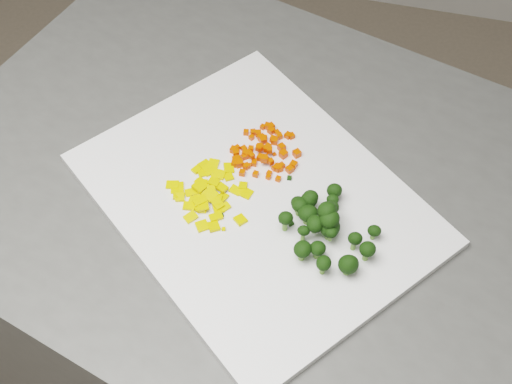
% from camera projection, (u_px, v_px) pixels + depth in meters
% --- Properties ---
extents(counter_block, '(1.10, 0.91, 0.90)m').
position_uv_depth(counter_block, '(271.00, 331.00, 1.31)').
color(counter_block, '#464744').
rests_on(counter_block, ground).
extents(cutting_board, '(0.55, 0.53, 0.01)m').
position_uv_depth(cutting_board, '(256.00, 199.00, 0.93)').
color(cutting_board, silver).
rests_on(cutting_board, counter_block).
extents(carrot_pile, '(0.10, 0.10, 0.03)m').
position_uv_depth(carrot_pile, '(265.00, 148.00, 0.95)').
color(carrot_pile, red).
rests_on(carrot_pile, cutting_board).
extents(pepper_pile, '(0.11, 0.11, 0.02)m').
position_uv_depth(pepper_pile, '(210.00, 195.00, 0.92)').
color(pepper_pile, '#DCB50B').
rests_on(pepper_pile, cutting_board).
extents(broccoli_pile, '(0.12, 0.12, 0.05)m').
position_uv_depth(broccoli_pile, '(328.00, 223.00, 0.87)').
color(broccoli_pile, black).
rests_on(broccoli_pile, cutting_board).
extents(carrot_cube_0, '(0.01, 0.01, 0.01)m').
position_uv_depth(carrot_cube_0, '(237.00, 148.00, 0.97)').
color(carrot_cube_0, red).
rests_on(carrot_cube_0, carrot_pile).
extents(carrot_cube_1, '(0.01, 0.01, 0.01)m').
position_uv_depth(carrot_cube_1, '(271.00, 161.00, 0.95)').
color(carrot_cube_1, red).
rests_on(carrot_cube_1, carrot_pile).
extents(carrot_cube_2, '(0.01, 0.01, 0.01)m').
position_uv_depth(carrot_cube_2, '(278.00, 179.00, 0.94)').
color(carrot_cube_2, red).
rests_on(carrot_cube_2, carrot_pile).
extents(carrot_cube_3, '(0.01, 0.01, 0.01)m').
position_uv_depth(carrot_cube_3, '(282.00, 147.00, 0.97)').
color(carrot_cube_3, red).
rests_on(carrot_cube_3, carrot_pile).
extents(carrot_cube_4, '(0.01, 0.01, 0.01)m').
position_uv_depth(carrot_cube_4, '(269.00, 150.00, 0.95)').
color(carrot_cube_4, red).
rests_on(carrot_cube_4, carrot_pile).
extents(carrot_cube_5, '(0.01, 0.01, 0.01)m').
position_uv_depth(carrot_cube_5, '(246.00, 167.00, 0.95)').
color(carrot_cube_5, red).
rests_on(carrot_cube_5, carrot_pile).
extents(carrot_cube_6, '(0.01, 0.01, 0.01)m').
position_uv_depth(carrot_cube_6, '(293.00, 165.00, 0.95)').
color(carrot_cube_6, red).
rests_on(carrot_cube_6, carrot_pile).
extents(carrot_cube_7, '(0.01, 0.01, 0.01)m').
position_uv_depth(carrot_cube_7, '(288.00, 135.00, 0.98)').
color(carrot_cube_7, red).
rests_on(carrot_cube_7, carrot_pile).
extents(carrot_cube_8, '(0.01, 0.01, 0.01)m').
position_uv_depth(carrot_cube_8, '(264.00, 159.00, 0.95)').
color(carrot_cube_8, red).
rests_on(carrot_cube_8, carrot_pile).
extents(carrot_cube_9, '(0.01, 0.01, 0.01)m').
position_uv_depth(carrot_cube_9, '(268.00, 147.00, 0.97)').
color(carrot_cube_9, red).
rests_on(carrot_cube_9, carrot_pile).
extents(carrot_cube_10, '(0.01, 0.01, 0.01)m').
position_uv_depth(carrot_cube_10, '(280.00, 169.00, 0.95)').
color(carrot_cube_10, red).
rests_on(carrot_cube_10, carrot_pile).
extents(carrot_cube_11, '(0.01, 0.01, 0.01)m').
position_uv_depth(carrot_cube_11, '(251.00, 137.00, 0.98)').
color(carrot_cube_11, red).
rests_on(carrot_cube_11, carrot_pile).
extents(carrot_cube_12, '(0.01, 0.01, 0.01)m').
position_uv_depth(carrot_cube_12, '(275.00, 141.00, 0.97)').
color(carrot_cube_12, red).
rests_on(carrot_cube_12, carrot_pile).
extents(carrot_cube_13, '(0.01, 0.01, 0.01)m').
position_uv_depth(carrot_cube_13, '(260.00, 148.00, 0.96)').
color(carrot_cube_13, red).
rests_on(carrot_cube_13, carrot_pile).
extents(carrot_cube_14, '(0.01, 0.01, 0.01)m').
position_uv_depth(carrot_cube_14, '(235.00, 163.00, 0.95)').
color(carrot_cube_14, red).
rests_on(carrot_cube_14, carrot_pile).
extents(carrot_cube_15, '(0.01, 0.01, 0.01)m').
position_uv_depth(carrot_cube_15, '(258.00, 148.00, 0.96)').
color(carrot_cube_15, red).
rests_on(carrot_cube_15, carrot_pile).
extents(carrot_cube_16, '(0.01, 0.01, 0.01)m').
position_uv_depth(carrot_cube_16, '(253.00, 132.00, 0.98)').
color(carrot_cube_16, red).
rests_on(carrot_cube_16, carrot_pile).
extents(carrot_cube_17, '(0.01, 0.01, 0.01)m').
position_uv_depth(carrot_cube_17, '(260.00, 147.00, 0.96)').
color(carrot_cube_17, red).
rests_on(carrot_cube_17, carrot_pile).
extents(carrot_cube_18, '(0.01, 0.01, 0.01)m').
position_uv_depth(carrot_cube_18, '(279.00, 136.00, 0.98)').
color(carrot_cube_18, red).
rests_on(carrot_cube_18, carrot_pile).
extents(carrot_cube_19, '(0.01, 0.01, 0.01)m').
position_uv_depth(carrot_cube_19, '(263.00, 140.00, 0.97)').
color(carrot_cube_19, red).
rests_on(carrot_cube_19, carrot_pile).
extents(carrot_cube_20, '(0.01, 0.01, 0.01)m').
position_uv_depth(carrot_cube_20, '(246.00, 166.00, 0.95)').
color(carrot_cube_20, red).
rests_on(carrot_cube_20, carrot_pile).
extents(carrot_cube_21, '(0.01, 0.01, 0.01)m').
position_uv_depth(carrot_cube_21, '(242.00, 173.00, 0.94)').
color(carrot_cube_21, red).
rests_on(carrot_cube_21, carrot_pile).
extents(carrot_cube_22, '(0.01, 0.01, 0.01)m').
position_uv_depth(carrot_cube_22, '(244.00, 157.00, 0.96)').
color(carrot_cube_22, red).
rests_on(carrot_cube_22, carrot_pile).
extents(carrot_cube_23, '(0.01, 0.01, 0.01)m').
position_uv_depth(carrot_cube_23, '(258.00, 133.00, 0.98)').
color(carrot_cube_23, red).
rests_on(carrot_cube_23, carrot_pile).
extents(carrot_cube_24, '(0.01, 0.01, 0.01)m').
position_uv_depth(carrot_cube_24, '(260.00, 147.00, 0.97)').
color(carrot_cube_24, red).
rests_on(carrot_cube_24, carrot_pile).
extents(carrot_cube_25, '(0.01, 0.01, 0.01)m').
position_uv_depth(carrot_cube_25, '(239.00, 163.00, 0.95)').
color(carrot_cube_25, red).
rests_on(carrot_cube_25, carrot_pile).
extents(carrot_cube_26, '(0.01, 0.01, 0.01)m').
position_uv_depth(carrot_cube_26, '(249.00, 155.00, 0.96)').
color(carrot_cube_26, red).
rests_on(carrot_cube_26, carrot_pile).
extents(carrot_cube_27, '(0.01, 0.01, 0.01)m').
position_uv_depth(carrot_cube_27, '(279.00, 167.00, 0.95)').
color(carrot_cube_27, red).
rests_on(carrot_cube_27, carrot_pile).
extents(carrot_cube_28, '(0.01, 0.01, 0.01)m').
position_uv_depth(carrot_cube_28, '(254.00, 163.00, 0.95)').
color(carrot_cube_28, red).
rests_on(carrot_cube_28, carrot_pile).
extents(carrot_cube_29, '(0.01, 0.01, 0.01)m').
position_uv_depth(carrot_cube_29, '(264.00, 138.00, 0.98)').
color(carrot_cube_29, red).
rests_on(carrot_cube_29, carrot_pile).
extents(carrot_cube_30, '(0.01, 0.01, 0.01)m').
position_uv_depth(carrot_cube_30, '(244.00, 149.00, 0.97)').
color(carrot_cube_30, red).
rests_on(carrot_cube_30, carrot_pile).
extents(carrot_cube_31, '(0.01, 0.01, 0.01)m').
position_uv_depth(carrot_cube_31, '(268.00, 177.00, 0.94)').
color(carrot_cube_31, red).
rests_on(carrot_cube_31, carrot_pile).
extents(carrot_cube_32, '(0.01, 0.01, 0.01)m').
position_uv_depth(carrot_cube_32, '(277.00, 132.00, 0.98)').
color(carrot_cube_32, red).
rests_on(carrot_cube_32, carrot_pile).
extents(carrot_cube_33, '(0.01, 0.01, 0.01)m').
position_uv_depth(carrot_cube_33, '(292.00, 136.00, 0.98)').
color(carrot_cube_33, red).
rests_on(carrot_cube_33, carrot_pile).
extents(carrot_cube_34, '(0.01, 0.01, 0.01)m').
position_uv_depth(carrot_cube_34, '(281.00, 166.00, 0.95)').
color(carrot_cube_34, red).
rests_on(carrot_cube_34, carrot_pile).
extents(carrot_cube_35, '(0.01, 0.01, 0.01)m').
position_uv_depth(carrot_cube_35, '(263.00, 127.00, 0.99)').
color(carrot_cube_35, red).
rests_on(carrot_cube_35, carrot_pile).
extents(carrot_cube_36, '(0.01, 0.01, 0.01)m').
position_uv_depth(carrot_cube_36, '(236.00, 153.00, 0.96)').
color(carrot_cube_36, red).
rests_on(carrot_cube_36, carrot_pile).
extents(carrot_cube_37, '(0.01, 0.01, 0.01)m').
position_uv_depth(carrot_cube_37, '(290.00, 136.00, 0.98)').
color(carrot_cube_37, red).
rests_on(carrot_cube_37, carrot_pile).
extents(carrot_cube_38, '(0.01, 0.01, 0.01)m').
position_uv_depth(carrot_cube_38, '(234.00, 150.00, 0.96)').
color(carrot_cube_38, red).
rests_on(carrot_cube_38, carrot_pile).
extents(carrot_cube_39, '(0.01, 0.01, 0.01)m').
position_uv_depth(carrot_cube_39, '(248.00, 166.00, 0.95)').
color(carrot_cube_39, red).
rests_on(carrot_cube_39, carrot_pile).
extents(carrot_cube_40, '(0.01, 0.01, 0.01)m').
position_uv_depth(carrot_cube_40, '(266.00, 159.00, 0.96)').
color(carrot_cube_40, red).
rests_on(carrot_cube_40, carrot_pile).
extents(carrot_cube_41, '(0.01, 0.01, 0.01)m').
position_uv_depth(carrot_cube_41, '(277.00, 168.00, 0.95)').
color(carrot_cube_41, red).
rests_on(carrot_cube_41, carrot_pile).
extents(carrot_cube_42, '(0.01, 0.01, 0.01)m').
position_uv_depth(carrot_cube_42, '(254.00, 161.00, 0.95)').
color(carrot_cube_42, red).
rests_on(carrot_cube_42, carrot_pile).
extents(carrot_cube_43, '(0.01, 0.01, 0.01)m').
position_uv_depth(carrot_cube_43, '(237.00, 151.00, 0.96)').
color(carrot_cube_43, red).
rests_on(carrot_cube_43, carrot_pile).
extents(carrot_cube_44, '(0.01, 0.01, 0.01)m').
position_uv_depth(carrot_cube_44, '(283.00, 154.00, 0.96)').
color(carrot_cube_44, red).
rests_on(carrot_cube_44, carrot_pile).
extents(carrot_cube_45, '(0.01, 0.01, 0.01)m').
position_uv_depth(carrot_cube_45, '(297.00, 153.00, 0.96)').
color(carrot_cube_45, red).
rests_on(carrot_cube_45, carrot_pile).
extents(carrot_cube_46, '(0.01, 0.01, 0.01)m').
position_uv_depth(carrot_cube_46, '(290.00, 169.00, 0.94)').
color(carrot_cube_46, red).
rests_on(carrot_cube_46, carrot_pile).
extents(carrot_cube_47, '(0.01, 0.01, 0.01)m').
position_uv_depth(carrot_cube_47, '(260.00, 157.00, 0.96)').
color(carrot_cube_47, red).
rests_on(carrot_cube_47, carrot_pile).
extents(carrot_cube_48, '(0.01, 0.01, 0.01)m').
position_uv_depth(carrot_cube_48, '(252.00, 156.00, 0.95)').
color(carrot_cube_48, red).
rests_on(carrot_cube_48, carrot_pile).
extents(carrot_cube_49, '(0.01, 0.01, 0.01)m').
position_uv_depth(carrot_cube_49, '(246.00, 132.00, 0.98)').
color(carrot_cube_49, red).
rests_on(carrot_cube_49, carrot_pile).
extents(carrot_cube_50, '(0.01, 0.01, 0.01)m').
position_uv_depth(carrot_cube_50, '(283.00, 154.00, 0.96)').
color(carrot_cube_50, red).
rests_on(carrot_cube_50, carrot_pile).
extents(carrot_cube_51, '(0.01, 0.01, 0.01)m').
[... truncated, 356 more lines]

